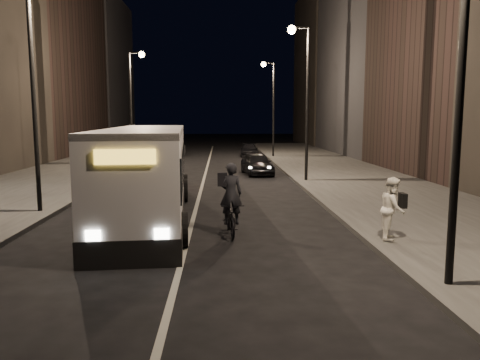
{
  "coord_description": "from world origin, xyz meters",
  "views": [
    {
      "loc": [
        0.98,
        -12.97,
        3.51
      ],
      "look_at": [
        1.6,
        2.08,
        1.5
      ],
      "focal_mm": 35.0,
      "sensor_mm": 36.0,
      "label": 1
    }
  ],
  "objects": [
    {
      "name": "city_bus",
      "position": [
        -1.6,
        3.51,
        1.72
      ],
      "size": [
        3.39,
        11.86,
        3.16
      ],
      "rotation": [
        0.0,
        0.0,
        0.07
      ],
      "color": "silver",
      "rests_on": "ground"
    },
    {
      "name": "sidewalk_right",
      "position": [
        8.5,
        14.0,
        0.08
      ],
      "size": [
        7.0,
        70.0,
        0.16
      ],
      "primitive_type": "cube",
      "color": "#383836",
      "rests_on": "ground"
    },
    {
      "name": "building_row_right",
      "position": [
        16.0,
        27.5,
        10.5
      ],
      "size": [
        8.0,
        61.0,
        21.0
      ],
      "primitive_type": "cube",
      "color": "black",
      "rests_on": "ground"
    },
    {
      "name": "streetlight_right_far",
      "position": [
        5.33,
        28.0,
        5.36
      ],
      "size": [
        1.2,
        0.44,
        8.12
      ],
      "color": "black",
      "rests_on": "sidewalk_right"
    },
    {
      "name": "car_near",
      "position": [
        3.23,
        15.87,
        0.68
      ],
      "size": [
        2.09,
        4.16,
        1.36
      ],
      "primitive_type": "imported",
      "rotation": [
        0.0,
        0.0,
        0.13
      ],
      "color": "black",
      "rests_on": "ground"
    },
    {
      "name": "building_row_left",
      "position": [
        -16.0,
        28.5,
        11.0
      ],
      "size": [
        8.0,
        61.0,
        22.0
      ],
      "primitive_type": "cube",
      "color": "black",
      "rests_on": "ground"
    },
    {
      "name": "streetlight_right_near",
      "position": [
        5.33,
        -4.0,
        5.36
      ],
      "size": [
        1.2,
        0.44,
        8.12
      ],
      "color": "black",
      "rests_on": "sidewalk_right"
    },
    {
      "name": "streetlight_left_near",
      "position": [
        -5.33,
        4.0,
        5.36
      ],
      "size": [
        1.2,
        0.44,
        8.12
      ],
      "color": "black",
      "rests_on": "sidewalk_left"
    },
    {
      "name": "streetlight_right_mid",
      "position": [
        5.33,
        12.0,
        5.36
      ],
      "size": [
        1.2,
        0.44,
        8.12
      ],
      "color": "black",
      "rests_on": "sidewalk_right"
    },
    {
      "name": "cyclist_on_bicycle",
      "position": [
        1.27,
        0.75,
        0.74
      ],
      "size": [
        0.84,
        1.97,
        2.21
      ],
      "rotation": [
        0.0,
        0.0,
        0.09
      ],
      "color": "black",
      "rests_on": "ground"
    },
    {
      "name": "car_far",
      "position": [
        3.6,
        29.89,
        0.56
      ],
      "size": [
        1.77,
        3.95,
        1.12
      ],
      "primitive_type": "imported",
      "rotation": [
        0.0,
        0.0,
        -0.05
      ],
      "color": "black",
      "rests_on": "ground"
    },
    {
      "name": "streetlight_left_far",
      "position": [
        -5.33,
        22.0,
        5.36
      ],
      "size": [
        1.2,
        0.44,
        8.12
      ],
      "color": "black",
      "rests_on": "sidewalk_left"
    },
    {
      "name": "ground",
      "position": [
        0.0,
        0.0,
        0.0
      ],
      "size": [
        180.0,
        180.0,
        0.0
      ],
      "primitive_type": "plane",
      "color": "black",
      "rests_on": "ground"
    },
    {
      "name": "sidewalk_left",
      "position": [
        -8.5,
        14.0,
        0.08
      ],
      "size": [
        7.0,
        70.0,
        0.16
      ],
      "primitive_type": "cube",
      "color": "#383836",
      "rests_on": "ground"
    },
    {
      "name": "pedestrian_woman",
      "position": [
        5.72,
        -0.48,
        1.03
      ],
      "size": [
        0.93,
        1.03,
        1.74
      ],
      "primitive_type": "imported",
      "rotation": [
        0.0,
        0.0,
        1.18
      ],
      "color": "white",
      "rests_on": "sidewalk_right"
    },
    {
      "name": "car_mid",
      "position": [
        -3.2,
        29.95,
        0.72
      ],
      "size": [
        1.6,
        4.4,
        1.44
      ],
      "primitive_type": "imported",
      "rotation": [
        0.0,
        0.0,
        3.12
      ],
      "color": "#3E3F41",
      "rests_on": "ground"
    }
  ]
}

